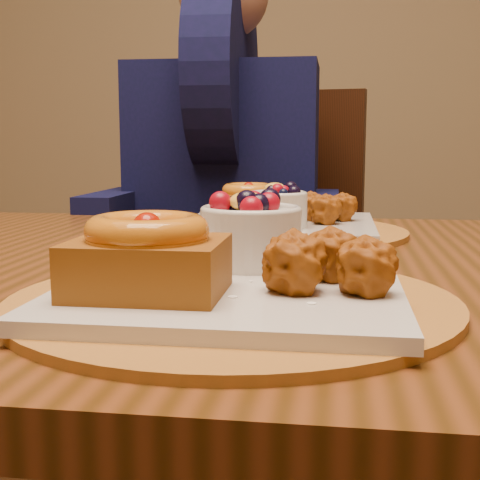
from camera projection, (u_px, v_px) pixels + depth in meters
name	position (u px, v px, depth m)	size (l,w,h in m)	color
dining_table	(261.00, 325.00, 0.79)	(1.60, 0.90, 0.76)	#3A220A
place_setting_near	(229.00, 272.00, 0.57)	(0.38, 0.38, 0.09)	brown
place_setting_far	(277.00, 220.00, 0.99)	(0.38, 0.38, 0.08)	brown
chair_far	(252.00, 277.00, 1.63)	(0.57, 0.57, 1.02)	black
diner	(224.00, 151.00, 1.46)	(0.50, 0.49, 0.82)	black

